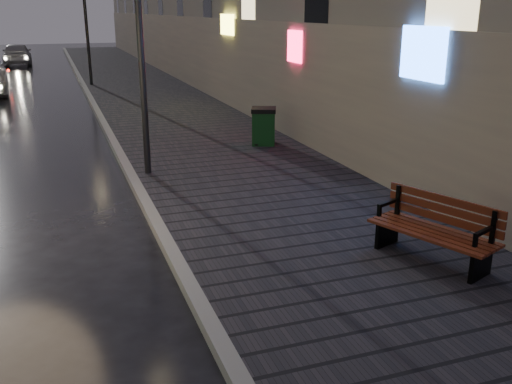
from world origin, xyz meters
TOP-DOWN VIEW (x-y plane):
  - ground at (0.00, 0.00)m, footprint 120.00×120.00m
  - sidewalk at (3.90, 21.00)m, footprint 4.60×58.00m
  - curb at (1.50, 21.00)m, footprint 0.20×58.00m
  - lamp_near at (1.85, 6.00)m, footprint 0.36×0.36m
  - lamp_far at (1.85, 22.00)m, footprint 0.36×0.36m
  - bench at (4.90, 0.19)m, footprint 1.22×1.88m
  - trash_bin at (5.15, 7.74)m, footprint 0.81×0.81m
  - car_far at (-1.83, 35.20)m, footprint 1.74×4.25m

SIDE VIEW (x-z plane):
  - ground at x=0.00m, z-range 0.00..0.00m
  - sidewalk at x=3.90m, z-range 0.00..0.15m
  - curb at x=1.50m, z-range 0.00..0.15m
  - bench at x=4.90m, z-range 0.15..1.06m
  - trash_bin at x=5.15m, z-range 0.16..1.11m
  - car_far at x=-1.83m, z-range 0.00..1.44m
  - lamp_near at x=1.85m, z-range 0.85..6.13m
  - lamp_far at x=1.85m, z-range 0.85..6.13m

